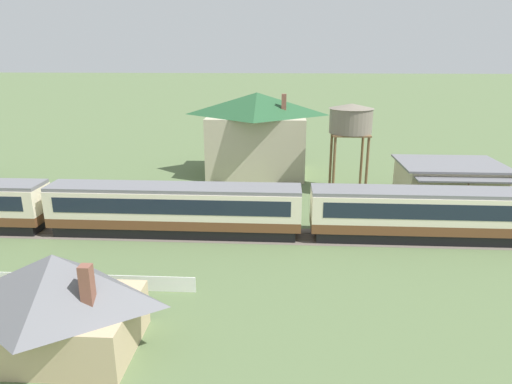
{
  "coord_description": "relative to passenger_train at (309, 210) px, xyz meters",
  "views": [
    {
      "loc": [
        -13.53,
        -36.41,
        14.83
      ],
      "look_at": [
        -15.81,
        2.07,
        2.94
      ],
      "focal_mm": 32.0,
      "sensor_mm": 36.0,
      "label": 1
    }
  ],
  "objects": [
    {
      "name": "passenger_train",
      "position": [
        0.0,
        0.0,
        0.0
      ],
      "size": [
        86.83,
        3.2,
        4.26
      ],
      "color": "brown",
      "rests_on": "ground_plane"
    },
    {
      "name": "ground_plane",
      "position": [
        11.26,
        0.87,
        -2.36
      ],
      "size": [
        600.0,
        600.0,
        0.0
      ],
      "primitive_type": "plane",
      "color": "#566B42"
    },
    {
      "name": "cottage_grey_roof",
      "position": [
        -13.46,
        -15.78,
        0.41
      ],
      "size": [
        8.18,
        5.82,
        5.34
      ],
      "color": "tan",
      "rests_on": "ground_plane"
    },
    {
      "name": "station_building",
      "position": [
        14.68,
        10.19,
        -0.28
      ],
      "size": [
        10.19,
        8.88,
        4.12
      ],
      "color": "beige",
      "rests_on": "ground_plane"
    },
    {
      "name": "station_house_dark_green_roof",
      "position": [
        -5.48,
        20.53,
        2.85
      ],
      "size": [
        12.64,
        10.02,
        10.11
      ],
      "color": "#BCB293",
      "rests_on": "ground_plane"
    },
    {
      "name": "water_tower",
      "position": [
        4.85,
        12.95,
        5.58
      ],
      "size": [
        4.7,
        4.7,
        9.66
      ],
      "color": "brown",
      "rests_on": "ground_plane"
    },
    {
      "name": "railway_track",
      "position": [
        1.14,
        0.0,
        -2.36
      ],
      "size": [
        146.95,
        3.6,
        0.04
      ],
      "color": "#665B51",
      "rests_on": "ground_plane"
    }
  ]
}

